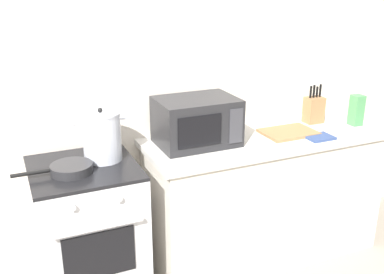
% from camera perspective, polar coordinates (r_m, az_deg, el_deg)
% --- Properties ---
extents(back_wall, '(4.40, 0.10, 2.50)m').
position_cam_1_polar(back_wall, '(3.03, -3.30, 6.56)').
color(back_wall, silver).
rests_on(back_wall, ground_plane).
extents(lower_cabinet_right, '(1.64, 0.56, 0.88)m').
position_cam_1_polar(lower_cabinet_right, '(3.28, 9.15, -7.76)').
color(lower_cabinet_right, beige).
rests_on(lower_cabinet_right, ground_plane).
extents(countertop_right, '(1.70, 0.60, 0.04)m').
position_cam_1_polar(countertop_right, '(3.10, 9.61, -0.18)').
color(countertop_right, beige).
rests_on(countertop_right, lower_cabinet_right).
extents(stove, '(0.60, 0.64, 0.92)m').
position_cam_1_polar(stove, '(2.84, -12.88, -12.18)').
color(stove, silver).
rests_on(stove, ground_plane).
extents(stock_pot, '(0.31, 0.23, 0.32)m').
position_cam_1_polar(stock_pot, '(2.66, -11.33, 0.11)').
color(stock_pot, silver).
rests_on(stock_pot, stove).
extents(frying_pan, '(0.43, 0.23, 0.05)m').
position_cam_1_polar(frying_pan, '(2.56, -15.16, -3.89)').
color(frying_pan, '#28282B').
rests_on(frying_pan, stove).
extents(microwave, '(0.50, 0.37, 0.30)m').
position_cam_1_polar(microwave, '(2.85, 0.57, 1.99)').
color(microwave, '#232326').
rests_on(microwave, countertop_right).
extents(cutting_board, '(0.36, 0.26, 0.02)m').
position_cam_1_polar(cutting_board, '(3.15, 12.11, 0.59)').
color(cutting_board, '#997047').
rests_on(cutting_board, countertop_right).
extents(knife_block, '(0.13, 0.10, 0.28)m').
position_cam_1_polar(knife_block, '(3.41, 15.15, 3.40)').
color(knife_block, '#997047').
rests_on(knife_block, countertop_right).
extents(pasta_box, '(0.08, 0.08, 0.22)m').
position_cam_1_polar(pasta_box, '(3.45, 20.08, 3.20)').
color(pasta_box, '#4C9356').
rests_on(pasta_box, countertop_right).
extents(oven_mitt, '(0.18, 0.14, 0.02)m').
position_cam_1_polar(oven_mitt, '(3.11, 15.80, -0.02)').
color(oven_mitt, '#33477A').
rests_on(oven_mitt, countertop_right).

